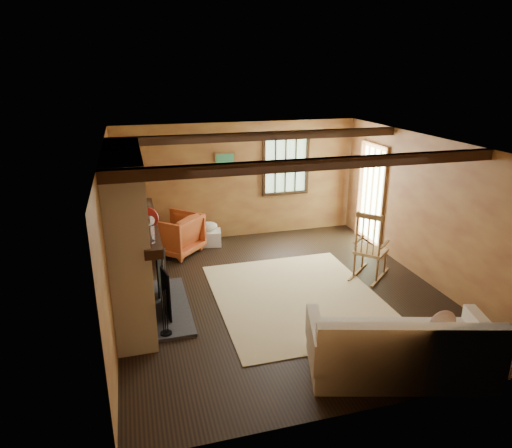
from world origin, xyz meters
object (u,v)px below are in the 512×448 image
object	(u,v)px
rocking_chair	(370,250)
laundry_basket	(209,238)
fireplace	(131,243)
armchair	(176,234)
sofa	(401,352)

from	to	relation	value
rocking_chair	laundry_basket	xyz separation A→B (m)	(-2.40, 2.21, -0.35)
fireplace	rocking_chair	bearing A→B (deg)	2.61
armchair	laundry_basket	bearing A→B (deg)	154.72
fireplace	sofa	size ratio (longest dim) A/B	1.05
fireplace	laundry_basket	world-z (taller)	fireplace
fireplace	armchair	distance (m)	2.38
sofa	laundry_basket	xyz separation A→B (m)	(-1.44, 4.69, -0.15)
fireplace	laundry_basket	size ratio (longest dim) A/B	4.80
rocking_chair	sofa	bearing A→B (deg)	117.38
rocking_chair	laundry_basket	distance (m)	3.28
sofa	laundry_basket	world-z (taller)	sofa
rocking_chair	laundry_basket	size ratio (longest dim) A/B	2.37
rocking_chair	fireplace	bearing A→B (deg)	51.13
sofa	laundry_basket	size ratio (longest dim) A/B	4.55
laundry_basket	rocking_chair	bearing A→B (deg)	-42.71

